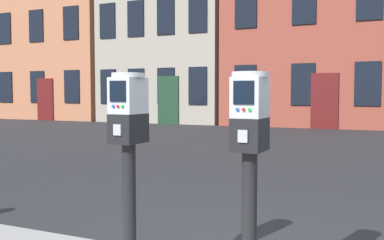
% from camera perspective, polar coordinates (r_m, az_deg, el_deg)
% --- Properties ---
extents(parking_meter_near_kerb, '(0.22, 0.26, 1.29)m').
position_cam_1_polar(parking_meter_near_kerb, '(2.87, -8.39, -1.89)').
color(parking_meter_near_kerb, black).
rests_on(parking_meter_near_kerb, sidewalk_slab).
extents(parking_meter_twin_adjacent, '(0.22, 0.26, 1.28)m').
position_cam_1_polar(parking_meter_twin_adjacent, '(2.52, 7.65, -2.76)').
color(parking_meter_twin_adjacent, black).
rests_on(parking_meter_twin_adjacent, sidewalk_slab).
extents(townhouse_brownstone, '(6.55, 5.84, 9.18)m').
position_cam_1_polar(townhouse_brownstone, '(25.61, -15.37, 10.67)').
color(townhouse_brownstone, '#B7704C').
rests_on(townhouse_brownstone, ground_plane).
extents(townhouse_grey_stucco, '(6.06, 5.77, 9.08)m').
position_cam_1_polar(townhouse_grey_stucco, '(22.04, -1.80, 11.87)').
color(townhouse_grey_stucco, '#9E9384').
rests_on(townhouse_grey_stucco, ground_plane).
extents(townhouse_green_painted, '(6.87, 6.61, 9.19)m').
position_cam_1_polar(townhouse_green_painted, '(20.51, 16.14, 12.53)').
color(townhouse_green_painted, brown).
rests_on(townhouse_green_painted, ground_plane).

